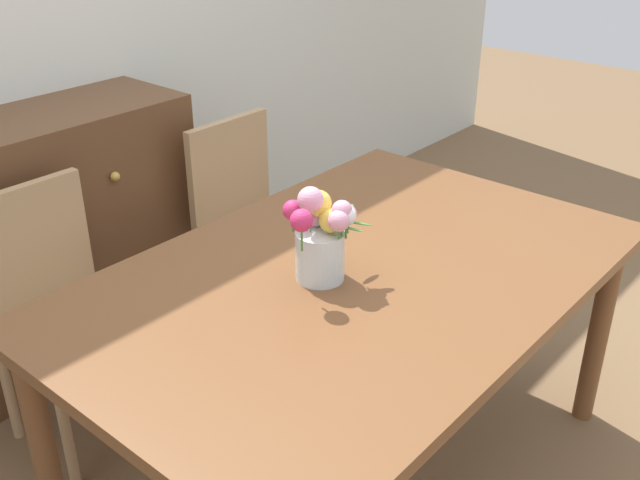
% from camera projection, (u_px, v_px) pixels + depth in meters
% --- Properties ---
extents(ground_plane, '(12.00, 12.00, 0.00)m').
position_uv_depth(ground_plane, '(349.00, 470.00, 2.46)').
color(ground_plane, brown).
extents(dining_table, '(1.72, 1.11, 0.77)m').
position_uv_depth(dining_table, '(353.00, 295.00, 2.15)').
color(dining_table, brown).
rests_on(dining_table, ground_plane).
extents(chair_left, '(0.42, 0.42, 0.90)m').
position_uv_depth(chair_left, '(56.00, 300.00, 2.44)').
color(chair_left, tan).
rests_on(chair_left, ground_plane).
extents(chair_right, '(0.42, 0.42, 0.90)m').
position_uv_depth(chair_right, '(250.00, 213.00, 3.05)').
color(chair_right, tan).
rests_on(chair_right, ground_plane).
extents(dresser, '(1.40, 0.47, 1.00)m').
position_uv_depth(dresser, '(21.00, 253.00, 2.78)').
color(dresser, brown).
rests_on(dresser, ground_plane).
extents(flower_vase, '(0.28, 0.22, 0.27)m').
position_uv_depth(flower_vase, '(321.00, 235.00, 2.01)').
color(flower_vase, silver).
rests_on(flower_vase, dining_table).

